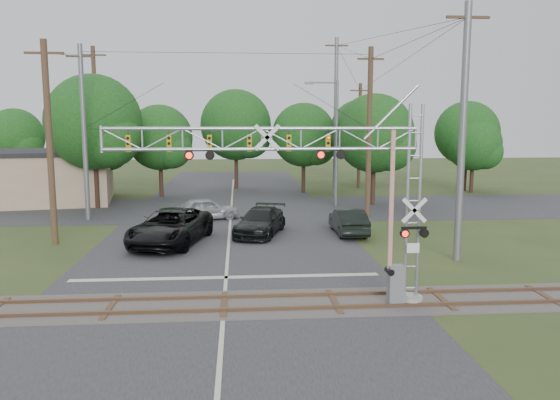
{
  "coord_description": "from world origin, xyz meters",
  "views": [
    {
      "loc": [
        0.56,
        -16.88,
        6.52
      ],
      "look_at": [
        2.43,
        7.5,
        3.01
      ],
      "focal_mm": 35.0,
      "sensor_mm": 36.0,
      "label": 1
    }
  ],
  "objects": [
    {
      "name": "utility_poles",
      "position": [
        2.52,
        23.22,
        6.07
      ],
      "size": [
        25.16,
        28.81,
        13.72
      ],
      "color": "#402E1D",
      "rests_on": "ground"
    },
    {
      "name": "pickup_black",
      "position": [
        -3.09,
        12.2,
        0.94
      ],
      "size": [
        4.55,
        7.26,
        1.87
      ],
      "primitive_type": "imported",
      "rotation": [
        0.0,
        0.0,
        -0.23
      ],
      "color": "black",
      "rests_on": "ground"
    },
    {
      "name": "sedan_silver",
      "position": [
        -1.61,
        19.56,
        0.74
      ],
      "size": [
        4.63,
        2.83,
        1.47
      ],
      "primitive_type": "imported",
      "rotation": [
        0.0,
        0.0,
        1.84
      ],
      "color": "#999DA0",
      "rests_on": "ground"
    },
    {
      "name": "railroad_track",
      "position": [
        0.0,
        2.0,
        0.03
      ],
      "size": [
        90.0,
        3.2,
        0.17
      ],
      "color": "#48433F",
      "rests_on": "ground"
    },
    {
      "name": "car_dark",
      "position": [
        1.81,
        14.31,
        0.78
      ],
      "size": [
        3.65,
        5.74,
        1.55
      ],
      "primitive_type": "imported",
      "rotation": [
        0.0,
        0.0,
        -0.3
      ],
      "color": "black",
      "rests_on": "ground"
    },
    {
      "name": "road_cross",
      "position": [
        0.0,
        24.0,
        0.01
      ],
      "size": [
        90.0,
        12.0,
        0.02
      ],
      "primitive_type": "cube",
      "color": "#272729",
      "rests_on": "ground"
    },
    {
      "name": "suv_dark",
      "position": [
        6.96,
        14.11,
        0.76
      ],
      "size": [
        1.62,
        4.6,
        1.51
      ],
      "primitive_type": "imported",
      "rotation": [
        0.0,
        0.0,
        3.15
      ],
      "color": "black",
      "rests_on": "ground"
    },
    {
      "name": "treeline",
      "position": [
        0.15,
        33.23,
        5.59
      ],
      "size": [
        53.25,
        22.86,
        10.07
      ],
      "color": "#342018",
      "rests_on": "ground"
    },
    {
      "name": "ground",
      "position": [
        0.0,
        0.0,
        0.0
      ],
      "size": [
        160.0,
        160.0,
        0.0
      ],
      "primitive_type": "plane",
      "color": "#2E401D",
      "rests_on": "ground"
    },
    {
      "name": "road_main",
      "position": [
        0.0,
        10.0,
        0.01
      ],
      "size": [
        14.0,
        90.0,
        0.02
      ],
      "primitive_type": "cube",
      "color": "#272729",
      "rests_on": "ground"
    },
    {
      "name": "crossing_gantry",
      "position": [
        3.44,
        1.64,
        4.45
      ],
      "size": [
        11.19,
        0.91,
        7.14
      ],
      "color": "gray",
      "rests_on": "ground"
    },
    {
      "name": "streetlight",
      "position": [
        7.92,
        24.73,
        5.42
      ],
      "size": [
        2.58,
        0.27,
        9.69
      ],
      "color": "slate",
      "rests_on": "ground"
    },
    {
      "name": "traffic_signal_span",
      "position": [
        0.91,
        20.0,
        5.64
      ],
      "size": [
        19.34,
        0.36,
        11.5
      ],
      "color": "slate",
      "rests_on": "ground"
    }
  ]
}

